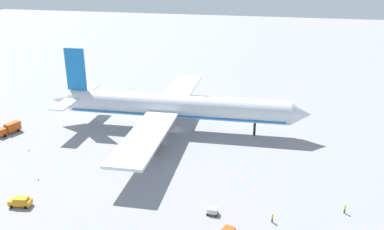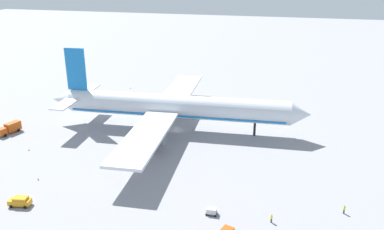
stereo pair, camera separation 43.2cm
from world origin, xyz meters
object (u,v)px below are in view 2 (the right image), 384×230
Objects in this scene: ground_worker_2 at (344,209)px; traffic_cone_3 at (130,88)px; service_van at (20,201)px; airliner at (172,107)px; traffic_cone_0 at (88,98)px; baggage_cart_0 at (211,211)px; traffic_cone_1 at (268,101)px; traffic_cone_4 at (38,179)px; ground_worker_3 at (271,218)px; traffic_cone_2 at (29,150)px; service_truck_2 at (10,128)px.

ground_worker_2 reaches higher than traffic_cone_3.
traffic_cone_3 is (-11.44, 81.86, -0.76)m from service_van.
airliner reaches higher than traffic_cone_3.
airliner is 139.62× the size of traffic_cone_0.
baggage_cart_0 is 5.18× the size of traffic_cone_3.
traffic_cone_1 is (-20.08, 65.97, -0.63)m from ground_worker_2.
airliner is 49.51m from service_van.
traffic_cone_3 is 1.00× the size of traffic_cone_4.
traffic_cone_3 is at bearing 128.81° from airliner.
ground_worker_2 is 65.48m from traffic_cone_4.
ground_worker_3 reaches higher than traffic_cone_4.
baggage_cart_0 is 5.18× the size of traffic_cone_1.
traffic_cone_2 is 1.00× the size of traffic_cone_3.
traffic_cone_0 is 1.00× the size of traffic_cone_4.
traffic_cone_3 is at bearing 137.43° from ground_worker_2.
airliner is at bearing -126.34° from traffic_cone_1.
ground_worker_2 is at bearing 15.59° from baggage_cart_0.
ground_worker_2 is 68.96m from traffic_cone_1.
airliner is 55.62m from ground_worker_2.
service_van reaches higher than traffic_cone_3.
service_truck_2 reaches higher than traffic_cone_0.
traffic_cone_4 is at bearing -83.18° from traffic_cone_3.
traffic_cone_0 is 1.00× the size of traffic_cone_2.
traffic_cone_0 is (-70.65, 58.83, -0.60)m from ground_worker_3.
ground_worker_2 reaches higher than traffic_cone_0.
traffic_cone_1 is 1.00× the size of traffic_cone_3.
traffic_cone_1 and traffic_cone_3 have the same top height.
service_van is 64.05m from ground_worker_2.
service_truck_2 is at bearing -145.01° from traffic_cone_1.
service_van reaches higher than baggage_cart_0.
service_truck_2 reaches higher than service_van.
ground_worker_3 is at bearing -50.61° from airliner.
traffic_cone_1 is at bearing 62.02° from service_van.
airliner reaches higher than baggage_cart_0.
traffic_cone_2 is (7.02, -43.73, 0.00)m from traffic_cone_0.
airliner reaches higher than traffic_cone_1.
traffic_cone_2 is at bearing 166.65° from ground_worker_3.
traffic_cone_4 is at bearing -71.65° from traffic_cone_0.
traffic_cone_4 is at bearing -122.86° from traffic_cone_1.
baggage_cart_0 is 54.47m from traffic_cone_2.
traffic_cone_1 is (4.73, 72.89, -0.47)m from baggage_cart_0.
service_van is at bearing -171.44° from ground_worker_3.
traffic_cone_2 is at bearing 163.48° from baggage_cart_0.
service_van is 8.35× the size of traffic_cone_1.
traffic_cone_2 is at bearing 173.65° from ground_worker_2.
traffic_cone_1 is 53.92m from traffic_cone_3.
ground_worker_3 reaches higher than traffic_cone_0.
ground_worker_3 is (49.11, 7.39, -0.16)m from service_van.
ground_worker_3 is 91.94m from traffic_cone_0.
traffic_cone_1 is 83.43m from traffic_cone_4.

